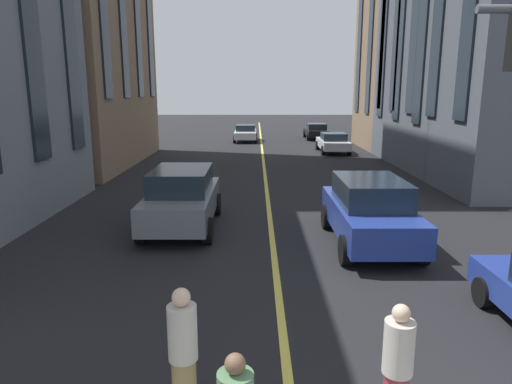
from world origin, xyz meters
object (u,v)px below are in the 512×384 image
car_grey_oncoming (182,198)px  pedestrian_companion (183,354)px  car_white_far (333,142)px  pedestrian_near (397,369)px  car_blue_near (370,211)px  car_white_trailing (246,133)px  car_black_mid (316,131)px

car_grey_oncoming → pedestrian_companion: bearing=-171.0°
car_white_far → pedestrian_near: bearing=172.3°
pedestrian_near → pedestrian_companion: bearing=85.2°
car_white_far → car_grey_oncoming: bearing=156.8°
pedestrian_near → car_blue_near: bearing=-11.0°
car_white_trailing → car_grey_oncoming: 25.24m
car_white_trailing → car_black_mid: same height
car_grey_oncoming → pedestrian_near: bearing=-155.4°
car_black_mid → pedestrian_companion: bearing=170.0°
car_grey_oncoming → car_black_mid: (27.03, -7.68, -0.27)m
car_white_trailing → car_grey_oncoming: car_grey_oncoming is taller
car_blue_near → pedestrian_near: (-7.24, 1.41, -0.11)m
car_white_far → car_blue_near: bearing=173.5°
car_grey_oncoming → pedestrian_near: (-8.87, -4.05, -0.11)m
car_blue_near → pedestrian_companion: 8.13m
car_grey_oncoming → pedestrian_near: size_ratio=2.72×
car_grey_oncoming → car_blue_near: (-1.63, -5.46, 0.00)m
car_grey_oncoming → car_blue_near: 5.70m
car_white_trailing → pedestrian_near: 34.17m
car_black_mid → pedestrian_companion: (-35.68, 6.32, 0.22)m
car_grey_oncoming → car_blue_near: bearing=-106.6°
car_white_trailing → car_blue_near: 27.13m
pedestrian_companion → car_grey_oncoming: bearing=9.0°
car_white_far → car_grey_oncoming: 19.52m
car_white_far → car_grey_oncoming: size_ratio=0.94×
car_blue_near → pedestrian_near: 7.38m
car_blue_near → pedestrian_companion: car_blue_near is taller
car_blue_near → car_white_trailing: bearing=8.5°
pedestrian_near → car_white_far: bearing=-7.7°
car_blue_near → pedestrian_companion: (-7.02, 4.10, -0.05)m
car_white_trailing → pedestrian_companion: 33.85m
car_blue_near → pedestrian_companion: bearing=149.7°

